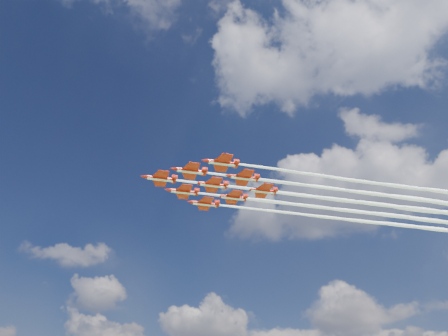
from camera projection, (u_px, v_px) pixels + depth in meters
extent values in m
cylinder|color=#B5140A|center=(160.00, 178.00, 147.05)|extent=(7.73, 7.02, 1.26)
cone|color=#B5140A|center=(143.00, 176.00, 145.92)|extent=(2.56, 2.47, 1.26)
cone|color=#B5140A|center=(176.00, 180.00, 148.11)|extent=(2.05, 2.00, 1.15)
ellipsoid|color=black|center=(153.00, 176.00, 146.88)|extent=(2.48, 2.36, 0.82)
cube|color=#B5140A|center=(162.00, 179.00, 147.13)|extent=(9.74, 10.36, 0.16)
cube|color=#B5140A|center=(174.00, 180.00, 147.95)|extent=(3.94, 4.16, 0.14)
cube|color=#B5140A|center=(175.00, 178.00, 148.55)|extent=(1.48, 1.34, 2.07)
cube|color=silver|center=(160.00, 180.00, 146.74)|extent=(7.14, 6.47, 0.14)
cylinder|color=#B5140A|center=(190.00, 171.00, 142.95)|extent=(7.73, 7.02, 1.26)
cone|color=#B5140A|center=(173.00, 169.00, 141.82)|extent=(2.56, 2.47, 1.26)
cone|color=#B5140A|center=(206.00, 173.00, 144.00)|extent=(2.05, 2.00, 1.15)
ellipsoid|color=black|center=(183.00, 169.00, 142.77)|extent=(2.48, 2.36, 0.82)
cube|color=#B5140A|center=(192.00, 171.00, 143.03)|extent=(9.74, 10.36, 0.16)
cube|color=#B5140A|center=(204.00, 173.00, 143.85)|extent=(3.94, 4.16, 0.14)
cube|color=#B5140A|center=(205.00, 170.00, 144.45)|extent=(1.48, 1.34, 2.07)
cube|color=silver|center=(190.00, 172.00, 142.64)|extent=(7.14, 6.47, 0.14)
cylinder|color=#B5140A|center=(183.00, 192.00, 154.70)|extent=(7.73, 7.02, 1.26)
cone|color=#B5140A|center=(167.00, 190.00, 153.57)|extent=(2.56, 2.47, 1.26)
cone|color=#B5140A|center=(198.00, 193.00, 155.75)|extent=(2.05, 2.00, 1.15)
ellipsoid|color=black|center=(177.00, 190.00, 154.52)|extent=(2.48, 2.36, 0.82)
cube|color=#B5140A|center=(185.00, 192.00, 154.78)|extent=(9.74, 10.36, 0.16)
cube|color=#B5140A|center=(196.00, 193.00, 155.60)|extent=(3.94, 4.16, 0.14)
cube|color=#B5140A|center=(197.00, 191.00, 156.20)|extent=(1.48, 1.34, 2.07)
cube|color=silver|center=(183.00, 193.00, 154.39)|extent=(7.14, 6.47, 0.14)
cylinder|color=#B5140A|center=(222.00, 163.00, 138.85)|extent=(7.73, 7.02, 1.26)
cone|color=#B5140A|center=(204.00, 160.00, 137.72)|extent=(2.56, 2.47, 1.26)
cone|color=#B5140A|center=(238.00, 165.00, 139.90)|extent=(2.05, 2.00, 1.15)
ellipsoid|color=black|center=(215.00, 160.00, 138.67)|extent=(2.48, 2.36, 0.82)
cube|color=#B5140A|center=(224.00, 163.00, 138.93)|extent=(9.74, 10.36, 0.16)
cube|color=#B5140A|center=(236.00, 165.00, 139.75)|extent=(3.94, 4.16, 0.14)
cube|color=#B5140A|center=(237.00, 162.00, 140.34)|extent=(1.48, 1.34, 2.07)
cube|color=silver|center=(222.00, 164.00, 138.54)|extent=(7.14, 6.47, 0.14)
cylinder|color=#B5140A|center=(213.00, 185.00, 150.60)|extent=(7.73, 7.02, 1.26)
cone|color=#B5140A|center=(196.00, 183.00, 149.47)|extent=(2.56, 2.47, 1.26)
cone|color=#B5140A|center=(228.00, 187.00, 151.65)|extent=(2.05, 2.00, 1.15)
ellipsoid|color=black|center=(206.00, 183.00, 150.42)|extent=(2.48, 2.36, 0.82)
cube|color=#B5140A|center=(214.00, 185.00, 150.68)|extent=(9.74, 10.36, 0.16)
cube|color=#B5140A|center=(226.00, 186.00, 151.50)|extent=(3.94, 4.16, 0.14)
cube|color=#B5140A|center=(226.00, 184.00, 152.09)|extent=(1.48, 1.34, 2.07)
cube|color=silver|center=(213.00, 186.00, 150.29)|extent=(7.14, 6.47, 0.14)
cylinder|color=#B5140A|center=(205.00, 204.00, 162.35)|extent=(7.73, 7.02, 1.26)
cone|color=#B5140A|center=(189.00, 202.00, 161.22)|extent=(2.56, 2.47, 1.26)
cone|color=#B5140A|center=(219.00, 205.00, 163.40)|extent=(2.05, 2.00, 1.15)
ellipsoid|color=black|center=(198.00, 202.00, 162.17)|extent=(2.48, 2.36, 0.82)
cube|color=#B5140A|center=(206.00, 204.00, 162.43)|extent=(9.74, 10.36, 0.16)
cube|color=#B5140A|center=(217.00, 205.00, 163.24)|extent=(3.94, 4.16, 0.14)
cube|color=#B5140A|center=(217.00, 202.00, 163.84)|extent=(1.48, 1.34, 2.07)
cube|color=silver|center=(204.00, 205.00, 162.04)|extent=(7.14, 6.47, 0.14)
cylinder|color=#B5140A|center=(243.00, 177.00, 146.49)|extent=(7.73, 7.02, 1.26)
cone|color=#B5140A|center=(227.00, 175.00, 145.37)|extent=(2.56, 2.47, 1.26)
cone|color=#B5140A|center=(259.00, 179.00, 147.55)|extent=(2.05, 2.00, 1.15)
ellipsoid|color=black|center=(237.00, 175.00, 146.32)|extent=(2.48, 2.36, 0.82)
cube|color=#B5140A|center=(245.00, 178.00, 146.58)|extent=(9.74, 10.36, 0.16)
cube|color=#B5140A|center=(256.00, 179.00, 147.39)|extent=(3.94, 4.16, 0.14)
cube|color=#B5140A|center=(257.00, 177.00, 147.99)|extent=(1.48, 1.34, 2.07)
cube|color=silver|center=(243.00, 179.00, 146.19)|extent=(7.14, 6.47, 0.14)
cylinder|color=#B5140A|center=(233.00, 197.00, 158.24)|extent=(7.73, 7.02, 1.26)
cone|color=#B5140A|center=(217.00, 195.00, 157.12)|extent=(2.56, 2.47, 1.26)
cone|color=#B5140A|center=(247.00, 199.00, 159.30)|extent=(2.05, 2.00, 1.15)
ellipsoid|color=black|center=(227.00, 195.00, 158.07)|extent=(2.48, 2.36, 0.82)
cube|color=#B5140A|center=(234.00, 198.00, 158.33)|extent=(9.74, 10.36, 0.16)
cube|color=#B5140A|center=(245.00, 199.00, 159.14)|extent=(3.94, 4.16, 0.14)
cube|color=#B5140A|center=(246.00, 196.00, 159.74)|extent=(1.48, 1.34, 2.07)
cube|color=silver|center=(233.00, 199.00, 157.94)|extent=(7.14, 6.47, 0.14)
cylinder|color=#B5140A|center=(263.00, 191.00, 154.14)|extent=(7.73, 7.02, 1.26)
cone|color=#B5140A|center=(247.00, 189.00, 153.02)|extent=(2.56, 2.47, 1.26)
cone|color=#B5140A|center=(277.00, 192.00, 155.20)|extent=(2.05, 2.00, 1.15)
ellipsoid|color=black|center=(256.00, 189.00, 153.97)|extent=(2.48, 2.36, 0.82)
cube|color=#B5140A|center=(264.00, 191.00, 154.22)|extent=(9.74, 10.36, 0.16)
cube|color=#B5140A|center=(275.00, 192.00, 155.04)|extent=(3.94, 4.16, 0.14)
cube|color=#B5140A|center=(275.00, 190.00, 155.64)|extent=(1.48, 1.34, 2.07)
cube|color=silver|center=(263.00, 192.00, 153.83)|extent=(7.14, 6.47, 0.14)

